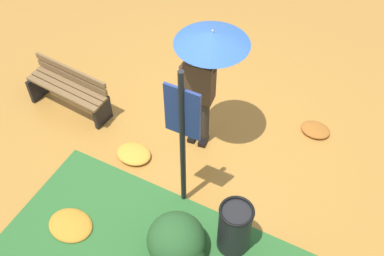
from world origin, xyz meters
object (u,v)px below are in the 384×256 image
handbag (195,97)px  trash_bin (234,229)px  person_with_umbrella (207,61)px  info_sign_post (183,128)px  park_bench (69,89)px

handbag → trash_bin: trash_bin is taller
person_with_umbrella → info_sign_post: (0.23, -1.08, -0.11)m
trash_bin → park_bench: bearing=162.0°
info_sign_post → park_bench: bearing=163.3°
person_with_umbrella → info_sign_post: bearing=-78.2°
info_sign_post → trash_bin: bearing=-21.4°
person_with_umbrella → handbag: (-0.49, 0.67, -1.42)m
info_sign_post → park_bench: 2.75m
handbag → info_sign_post: bearing=-67.7°
person_with_umbrella → handbag: bearing=126.3°
person_with_umbrella → info_sign_post: info_sign_post is taller
info_sign_post → trash_bin: size_ratio=2.76×
person_with_umbrella → park_bench: (-2.21, -0.35, -1.15)m
person_with_umbrella → trash_bin: size_ratio=2.45×
handbag → park_bench: park_bench is taller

